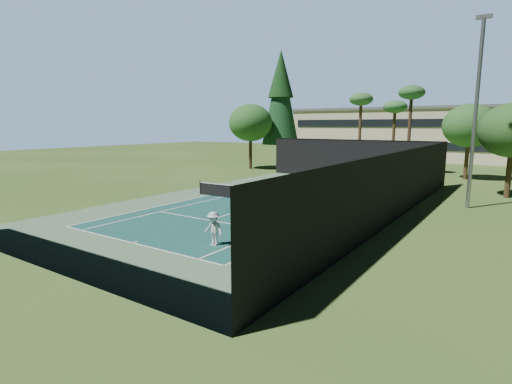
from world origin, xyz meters
TOP-DOWN VIEW (x-y plane):
  - ground at (0.00, 0.00)m, footprint 160.00×160.00m
  - apron_slab at (0.00, 0.00)m, footprint 18.00×32.00m
  - court_surface at (0.00, 0.00)m, footprint 10.97×23.77m
  - court_lines at (0.00, 0.00)m, footprint 11.07×23.87m
  - tennis_net at (0.00, 0.00)m, footprint 12.90×0.10m
  - fence at (0.00, 0.06)m, footprint 18.04×32.05m
  - player at (3.39, -10.03)m, footprint 1.05×0.63m
  - tennis_ball_a at (-3.16, -10.89)m, footprint 0.06×0.06m
  - tennis_ball_b at (-0.55, 0.77)m, footprint 0.06×0.06m
  - tennis_ball_c at (1.18, 1.51)m, footprint 0.07×0.07m
  - tennis_ball_d at (-3.25, 5.01)m, footprint 0.06×0.06m
  - park_bench at (-2.06, 15.63)m, footprint 1.50×0.45m
  - trash_bin at (-0.85, 15.58)m, footprint 0.56×0.56m
  - pine_tree at (-12.00, 22.00)m, footprint 4.80×4.80m
  - palm_a at (-2.00, 24.00)m, footprint 2.80×2.80m
  - palm_b at (1.50, 26.00)m, footprint 2.80×2.80m
  - palm_c at (4.00, 23.00)m, footprint 2.80×2.80m
  - decid_tree_a at (10.00, 22.00)m, footprint 5.12×5.12m
  - decid_tree_c at (-14.00, 18.00)m, footprint 5.44×5.44m
  - campus_building at (0.00, 45.98)m, footprint 40.50×12.50m
  - light_pole at (12.00, 6.00)m, footprint 0.90×0.25m

SIDE VIEW (x-z plane):
  - ground at x=0.00m, z-range 0.00..0.00m
  - apron_slab at x=0.00m, z-range 0.00..0.01m
  - court_surface at x=0.00m, z-range 0.01..0.02m
  - court_lines at x=0.00m, z-range 0.02..0.02m
  - tennis_ball_d at x=-3.25m, z-range 0.00..0.06m
  - tennis_ball_b at x=-0.55m, z-range 0.00..0.06m
  - tennis_ball_a at x=-3.16m, z-range 0.00..0.06m
  - tennis_ball_c at x=1.18m, z-range 0.00..0.07m
  - trash_bin at x=-0.85m, z-range 0.01..0.95m
  - park_bench at x=-2.06m, z-range 0.03..1.06m
  - tennis_net at x=0.00m, z-range 0.01..1.11m
  - player at x=3.39m, z-range 0.00..1.59m
  - fence at x=0.00m, z-range -0.01..4.02m
  - campus_building at x=0.00m, z-range 0.06..8.36m
  - decid_tree_a at x=10.00m, z-range 1.61..9.23m
  - decid_tree_c at x=-14.00m, z-range 1.72..9.81m
  - light_pole at x=12.00m, z-range 0.35..12.57m
  - palm_b at x=1.50m, z-range 3.15..11.57m
  - palm_a at x=-2.00m, z-range 3.53..12.85m
  - palm_c at x=4.00m, z-range 3.72..13.49m
  - pine_tree at x=-12.00m, z-range 2.05..17.05m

